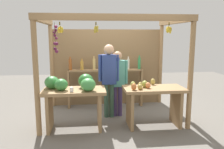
{
  "coord_description": "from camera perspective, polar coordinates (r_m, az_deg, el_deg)",
  "views": [
    {
      "loc": [
        -0.54,
        -5.14,
        1.87
      ],
      "look_at": [
        0.0,
        -0.19,
        1.02
      ],
      "focal_mm": 36.55,
      "sensor_mm": 36.0,
      "label": 1
    }
  ],
  "objects": [
    {
      "name": "ground_plane",
      "position": [
        5.5,
        -0.21,
        -10.16
      ],
      "size": [
        12.0,
        12.0,
        0.0
      ],
      "primitive_type": "plane",
      "color": "slate",
      "rests_on": "ground"
    },
    {
      "name": "market_stall",
      "position": [
        5.61,
        -0.73,
        4.13
      ],
      "size": [
        3.06,
        1.98,
        2.26
      ],
      "color": "#99754C",
      "rests_on": "ground"
    },
    {
      "name": "fruit_counter_left",
      "position": [
        4.6,
        -9.5,
        -4.57
      ],
      "size": [
        1.27,
        0.71,
        1.1
      ],
      "color": "#99754C",
      "rests_on": "ground"
    },
    {
      "name": "fruit_counter_right",
      "position": [
        4.81,
        10.11,
        -5.76
      ],
      "size": [
        1.24,
        0.65,
        0.96
      ],
      "color": "#99754C",
      "rests_on": "ground"
    },
    {
      "name": "bottle_shelf_unit",
      "position": [
        5.95,
        -1.71,
        -0.49
      ],
      "size": [
        1.96,
        0.22,
        1.36
      ],
      "color": "#99754C",
      "rests_on": "ground"
    },
    {
      "name": "vendor_man",
      "position": [
        5.15,
        -0.77,
        0.13
      ],
      "size": [
        0.48,
        0.23,
        1.68
      ],
      "rotation": [
        0.0,
        0.0,
        0.17
      ],
      "color": "#395D4B",
      "rests_on": "ground"
    },
    {
      "name": "vendor_woman",
      "position": [
        5.25,
        1.36,
        -0.9
      ],
      "size": [
        0.48,
        0.21,
        1.52
      ],
      "rotation": [
        0.0,
        0.0,
        0.18
      ],
      "color": "#433362",
      "rests_on": "ground"
    }
  ]
}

